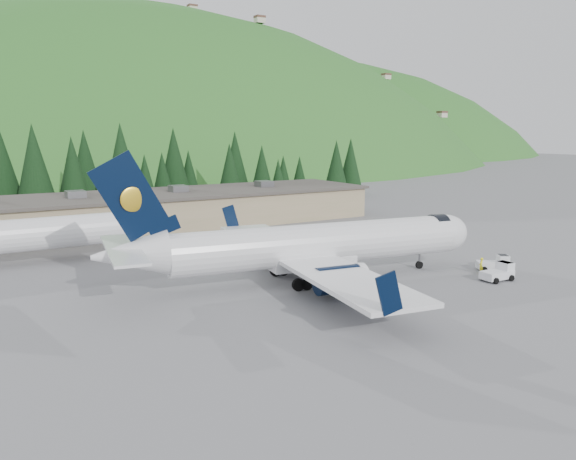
# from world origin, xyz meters

# --- Properties ---
(ground) EXTENTS (600.00, 600.00, 0.00)m
(ground) POSITION_xyz_m (0.00, 0.00, 0.00)
(ground) COLOR slate
(airliner) EXTENTS (38.39, 36.19, 12.75)m
(airliner) POSITION_xyz_m (-1.11, 0.18, 3.40)
(airliner) COLOR white
(airliner) RESTS_ON ground
(second_airliner) EXTENTS (27.50, 11.00, 10.05)m
(second_airliner) POSITION_xyz_m (-24.92, 22.00, 3.32)
(second_airliner) COLOR white
(second_airliner) RESTS_ON ground
(baggage_tug_a) EXTENTS (3.28, 2.07, 1.72)m
(baggage_tug_a) POSITION_xyz_m (14.66, -9.27, 0.77)
(baggage_tug_a) COLOR white
(baggage_tug_a) RESTS_ON ground
(baggage_tug_b) EXTENTS (3.42, 3.02, 1.64)m
(baggage_tug_b) POSITION_xyz_m (17.57, -6.51, 0.74)
(baggage_tug_b) COLOR white
(baggage_tug_b) RESTS_ON ground
(terminal_building) EXTENTS (71.00, 17.00, 6.10)m
(terminal_building) POSITION_xyz_m (-5.01, 38.00, 2.62)
(terminal_building) COLOR #958A62
(terminal_building) RESTS_ON ground
(ramp_worker) EXTENTS (0.73, 0.66, 1.68)m
(ramp_worker) POSITION_xyz_m (15.11, -6.72, 0.84)
(ramp_worker) COLOR #FFF21A
(ramp_worker) RESTS_ON ground
(tree_line) EXTENTS (111.94, 19.64, 14.51)m
(tree_line) POSITION_xyz_m (-7.76, 59.50, 7.57)
(tree_line) COLOR black
(tree_line) RESTS_ON ground
(hills) EXTENTS (614.00, 330.00, 300.00)m
(hills) POSITION_xyz_m (53.34, 207.38, -82.80)
(hills) COLOR #1F661D
(hills) RESTS_ON ground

